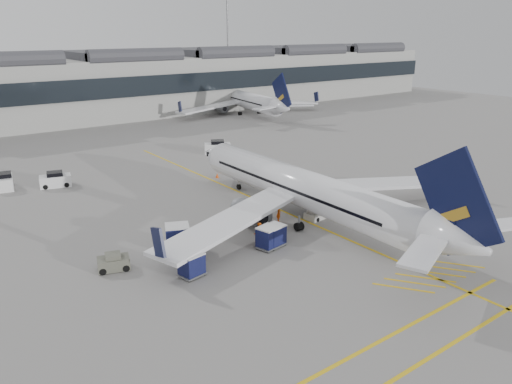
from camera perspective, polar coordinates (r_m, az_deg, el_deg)
ground at (r=34.88m, az=-0.07°, el=-9.78°), size 220.00×220.00×0.00m
terminal at (r=98.95m, az=-26.19°, el=10.38°), size 200.00×20.45×12.40m
apron_markings at (r=47.74m, az=2.42°, el=-1.89°), size 0.25×60.00×0.01m
airliner_main at (r=44.35m, az=5.85°, el=0.22°), size 32.48×35.48×9.43m
airliner_far at (r=102.72m, az=-1.16°, el=10.45°), size 30.99×34.08×9.10m
belt_loader at (r=45.85m, az=7.39°, el=-2.25°), size 4.18×1.72×1.67m
baggage_cart_a at (r=39.31m, az=2.07°, el=-4.92°), size 1.89×1.65×1.77m
baggage_cart_b at (r=38.89m, az=1.40°, el=-5.17°), size 1.97×1.76×1.78m
baggage_cart_c at (r=39.13m, az=-8.96°, el=-5.04°), size 2.41×2.24×2.02m
baggage_cart_d at (r=34.96m, az=-7.38°, el=-8.18°), size 1.84×1.61×1.71m
ramp_agent_a at (r=44.26m, az=2.61°, el=-2.43°), size 0.62×0.70×1.61m
ramp_agent_b at (r=39.61m, az=0.31°, el=-4.78°), size 0.89×0.70×1.83m
pushback_tug at (r=37.15m, az=-15.97°, el=-7.76°), size 2.49×1.92×1.23m
safety_cone_nose at (r=57.71m, az=-4.46°, el=1.90°), size 0.39×0.39×0.54m
safety_cone_engine at (r=48.61m, az=7.68°, el=-1.33°), size 0.40×0.40×0.56m
service_van_left at (r=58.39m, az=-21.94°, el=1.28°), size 3.51×2.36×1.65m
service_van_mid at (r=59.86m, az=-26.83°, el=1.06°), size 2.28×3.64×1.74m
service_van_right at (r=69.19m, az=-4.42°, el=5.09°), size 3.95×3.29×1.82m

